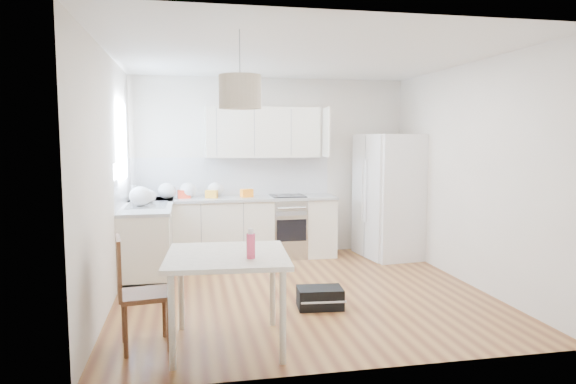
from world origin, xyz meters
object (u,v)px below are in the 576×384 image
object	(u,v)px
refrigerator	(391,196)
dining_table	(227,264)
dining_chair	(145,292)
gym_bag	(320,298)

from	to	relation	value
refrigerator	dining_table	size ratio (longest dim) A/B	1.69
dining_table	dining_chair	size ratio (longest dim) A/B	1.12
refrigerator	gym_bag	world-z (taller)	refrigerator
dining_table	gym_bag	world-z (taller)	dining_table
dining_chair	dining_table	bearing A→B (deg)	-16.50
dining_chair	gym_bag	distance (m)	1.90
refrigerator	dining_chair	bearing A→B (deg)	-147.03
refrigerator	dining_table	xyz separation A→B (m)	(-2.68, -2.90, -0.21)
dining_table	gym_bag	distance (m)	1.44
refrigerator	gym_bag	bearing A→B (deg)	-134.86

